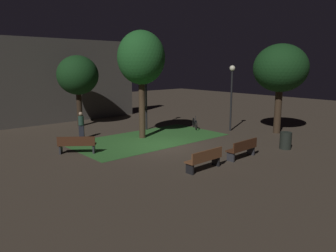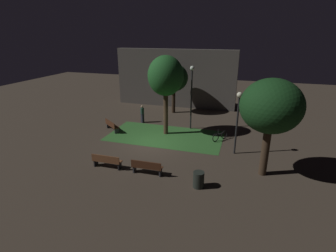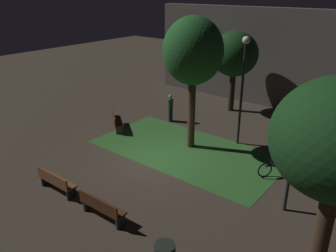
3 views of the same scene
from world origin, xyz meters
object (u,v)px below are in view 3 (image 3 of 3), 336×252
Objects in this scene: tree_near_wall at (193,52)px; lamp_post_near_wall at (296,135)px; pedestrian at (170,107)px; bench_near_trees at (56,181)px; lamp_post_path_center at (243,75)px; bench_front_right at (116,120)px; bench_path_side at (101,207)px; bicycle at (275,168)px; tree_back_right at (234,55)px.

tree_near_wall is 6.21m from lamp_post_near_wall.
tree_near_wall is 3.85× the size of pedestrian.
bench_near_trees is 0.34× the size of lamp_post_path_center.
tree_near_wall is at bearing 75.57° from bench_near_trees.
bench_front_right is 1.07× the size of pedestrian.
tree_near_wall is at bearing 158.72° from lamp_post_near_wall.
bench_near_trees is 2.59m from bench_path_side.
bicycle is (6.03, 6.40, -0.14)m from bench_near_trees.
lamp_post_near_wall is at bearing 43.01° from bench_path_side.
tree_near_wall reaches higher than lamp_post_path_center.
pedestrian is (1.62, 2.75, 0.37)m from bench_front_right.
tree_back_right is (-1.97, 12.44, 3.05)m from bench_path_side.
bench_near_trees is 1.05× the size of bench_front_right.
tree_back_right is at bearing 62.56° from bench_front_right.
bench_near_trees is 0.43× the size of lamp_post_near_wall.
bench_path_side is 1.12× the size of pedestrian.
bicycle is (8.86, 0.59, -0.14)m from bench_front_right.
bench_front_right is at bearing -120.57° from pedestrian.
bench_front_right is 0.40× the size of lamp_post_near_wall.
lamp_post_near_wall is at bearing 30.94° from bench_near_trees.
bench_front_right is (-5.41, 5.80, 0.00)m from bench_path_side.
lamp_post_near_wall is at bearing -45.06° from lamp_post_path_center.
bench_path_side is at bearing -95.14° from lamp_post_path_center.
lamp_post_near_wall reaches higher than bicycle.
lamp_post_near_wall is (4.65, 4.34, 2.43)m from bench_path_side.
pedestrian reaches higher than bench_front_right.
bicycle is at bearing -48.12° from tree_back_right.
lamp_post_near_wall reaches higher than bench_path_side.
bench_near_trees is 0.29× the size of tree_near_wall.
lamp_post_near_wall is 9.65m from pedestrian.
pedestrian is at bearing -115.12° from tree_back_right.
lamp_post_path_center is at bearing 46.61° from tree_near_wall.
bench_front_right is 7.28m from lamp_post_path_center.
bench_near_trees is 12.82m from tree_back_right.
lamp_post_near_wall is (6.62, -8.10, -0.63)m from tree_back_right.
tree_near_wall is at bearing 8.89° from bench_front_right.
bench_near_trees is 1.12× the size of pedestrian.
lamp_post_path_center is (1.66, 1.75, -1.11)m from tree_near_wall.
lamp_post_path_center is at bearing 134.94° from lamp_post_near_wall.
bench_front_right is at bearing -171.11° from tree_near_wall.
bench_front_right is 8.88m from bicycle.
bench_near_trees is at bearing -133.31° from bicycle.
lamp_post_path_center reaches higher than tree_back_right.
bench_front_right is at bearing -176.16° from bicycle.
lamp_post_path_center is at bearing 145.47° from bicycle.
bench_near_trees is at bearing -82.01° from pedestrian.
bench_path_side is at bearing -66.12° from pedestrian.
tree_near_wall is (1.05, -5.93, 1.08)m from tree_back_right.
lamp_post_path_center is 3.27× the size of pedestrian.
pedestrian is (-1.20, 8.55, 0.37)m from bench_near_trees.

